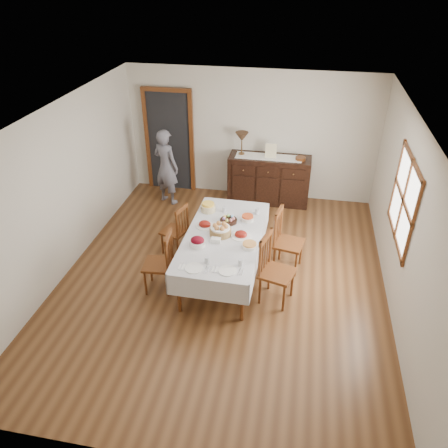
% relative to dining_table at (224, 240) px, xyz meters
% --- Properties ---
extents(ground, '(6.00, 6.00, 0.00)m').
position_rel_dining_table_xyz_m(ground, '(0.00, -0.09, -0.68)').
color(ground, brown).
extents(room_shell, '(5.02, 6.02, 2.65)m').
position_rel_dining_table_xyz_m(room_shell, '(-0.14, 0.33, 0.97)').
color(room_shell, white).
rests_on(room_shell, ground).
extents(dining_table, '(1.16, 2.25, 0.77)m').
position_rel_dining_table_xyz_m(dining_table, '(0.00, 0.00, 0.00)').
color(dining_table, silver).
rests_on(dining_table, ground).
extents(chair_left_near, '(0.45, 0.45, 1.00)m').
position_rel_dining_table_xyz_m(chair_left_near, '(-0.85, -0.50, -0.17)').
color(chair_left_near, '#592C12').
rests_on(chair_left_near, ground).
extents(chair_left_far, '(0.47, 0.47, 0.92)m').
position_rel_dining_table_xyz_m(chair_left_far, '(-0.90, 0.48, -0.21)').
color(chair_left_far, '#592C12').
rests_on(chair_left_far, ground).
extents(chair_right_near, '(0.56, 0.56, 1.08)m').
position_rel_dining_table_xyz_m(chair_right_near, '(0.81, -0.42, -0.13)').
color(chair_right_near, '#592C12').
rests_on(chair_right_near, ground).
extents(chair_right_far, '(0.51, 0.51, 1.05)m').
position_rel_dining_table_xyz_m(chair_right_far, '(0.93, 0.39, -0.14)').
color(chair_right_far, '#592C12').
rests_on(chair_right_far, ground).
extents(sideboard, '(1.63, 0.59, 0.98)m').
position_rel_dining_table_xyz_m(sideboard, '(0.43, 2.63, -0.19)').
color(sideboard, black).
rests_on(sideboard, ground).
extents(person, '(0.61, 0.51, 1.65)m').
position_rel_dining_table_xyz_m(person, '(-1.59, 2.22, 0.15)').
color(person, slate).
rests_on(person, ground).
extents(bread_basket, '(0.33, 0.33, 0.19)m').
position_rel_dining_table_xyz_m(bread_basket, '(-0.05, -0.01, 0.17)').
color(bread_basket, olive).
rests_on(bread_basket, dining_table).
extents(egg_basket, '(0.27, 0.27, 0.10)m').
position_rel_dining_table_xyz_m(egg_basket, '(0.01, 0.37, 0.13)').
color(egg_basket, black).
rests_on(egg_basket, dining_table).
extents(ham_platter_a, '(0.28, 0.28, 0.11)m').
position_rel_dining_table_xyz_m(ham_platter_a, '(-0.33, 0.18, 0.12)').
color(ham_platter_a, white).
rests_on(ham_platter_a, dining_table).
extents(ham_platter_b, '(0.30, 0.30, 0.11)m').
position_rel_dining_table_xyz_m(ham_platter_b, '(0.26, -0.00, 0.12)').
color(ham_platter_b, white).
rests_on(ham_platter_b, dining_table).
extents(beet_bowl, '(0.24, 0.24, 0.15)m').
position_rel_dining_table_xyz_m(beet_bowl, '(-0.32, -0.36, 0.15)').
color(beet_bowl, white).
rests_on(beet_bowl, dining_table).
extents(carrot_bowl, '(0.22, 0.22, 0.09)m').
position_rel_dining_table_xyz_m(carrot_bowl, '(0.29, 0.49, 0.13)').
color(carrot_bowl, white).
rests_on(carrot_bowl, dining_table).
extents(pineapple_bowl, '(0.25, 0.25, 0.15)m').
position_rel_dining_table_xyz_m(pineapple_bowl, '(-0.39, 0.66, 0.16)').
color(pineapple_bowl, beige).
rests_on(pineapple_bowl, dining_table).
extents(casserole_dish, '(0.23, 0.23, 0.07)m').
position_rel_dining_table_xyz_m(casserole_dish, '(0.43, -0.26, 0.12)').
color(casserole_dish, white).
rests_on(casserole_dish, dining_table).
extents(butter_dish, '(0.14, 0.09, 0.07)m').
position_rel_dining_table_xyz_m(butter_dish, '(-0.07, -0.23, 0.13)').
color(butter_dish, white).
rests_on(butter_dish, dining_table).
extents(setting_left, '(0.42, 0.31, 0.10)m').
position_rel_dining_table_xyz_m(setting_left, '(-0.19, -0.85, 0.11)').
color(setting_left, white).
rests_on(setting_left, dining_table).
extents(setting_right, '(0.42, 0.31, 0.10)m').
position_rel_dining_table_xyz_m(setting_right, '(0.26, -0.82, 0.11)').
color(setting_right, white).
rests_on(setting_right, dining_table).
extents(glass_far_a, '(0.07, 0.07, 0.09)m').
position_rel_dining_table_xyz_m(glass_far_a, '(-0.12, 0.68, 0.14)').
color(glass_far_a, silver).
rests_on(glass_far_a, dining_table).
extents(glass_far_b, '(0.07, 0.07, 0.10)m').
position_rel_dining_table_xyz_m(glass_far_b, '(0.42, 0.72, 0.14)').
color(glass_far_b, silver).
rests_on(glass_far_b, dining_table).
extents(runner, '(1.30, 0.35, 0.01)m').
position_rel_dining_table_xyz_m(runner, '(0.40, 2.61, 0.30)').
color(runner, white).
rests_on(runner, sideboard).
extents(table_lamp, '(0.26, 0.26, 0.46)m').
position_rel_dining_table_xyz_m(table_lamp, '(-0.14, 2.65, 0.66)').
color(table_lamp, brown).
rests_on(table_lamp, sideboard).
extents(picture_frame, '(0.22, 0.08, 0.28)m').
position_rel_dining_table_xyz_m(picture_frame, '(0.44, 2.60, 0.44)').
color(picture_frame, beige).
rests_on(picture_frame, sideboard).
extents(deco_bowl, '(0.20, 0.20, 0.06)m').
position_rel_dining_table_xyz_m(deco_bowl, '(1.03, 2.59, 0.33)').
color(deco_bowl, '#592C12').
rests_on(deco_bowl, sideboard).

